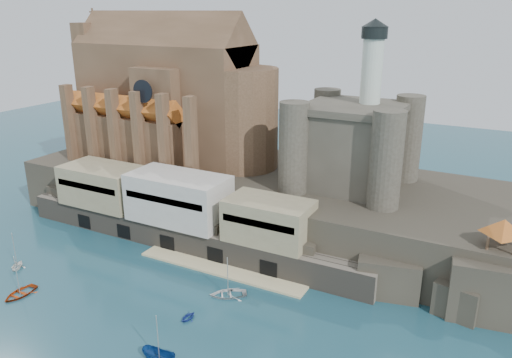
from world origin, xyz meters
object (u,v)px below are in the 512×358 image
Objects in this scene: castle_keep at (353,141)px; pavilion at (504,229)px; church at (173,101)px; boat_0 at (20,295)px.

castle_keep is 30.50m from pavilion.
church is at bearing 178.89° from castle_keep.
boat_0 is (3.33, -44.32, -22.13)m from church.
pavilion reaches higher than boat_0.
pavilion is at bearing -30.18° from castle_keep.
pavilion is 70.11m from boat_0.
church reaches higher than pavilion.
church is 40.39m from castle_keep.
boat_0 is at bearing -130.26° from castle_keep.
church is 49.65m from boat_0.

